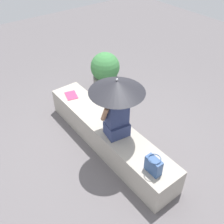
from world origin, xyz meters
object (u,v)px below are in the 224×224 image
at_px(parasol, 117,86).
at_px(handbag_black, 153,165).
at_px(planter_near, 105,73).
at_px(person_seated, 117,115).
at_px(magazine, 71,95).

distance_m(parasol, handbag_black, 1.16).
bearing_deg(planter_near, handbag_black, -22.63).
xyz_separation_m(person_seated, handbag_black, (0.87, -0.07, -0.26)).
relative_size(magazine, planter_near, 0.30).
bearing_deg(handbag_black, person_seated, 175.19).
distance_m(magazine, planter_near, 1.04).
height_order(parasol, planter_near, parasol).
relative_size(person_seated, planter_near, 0.95).
xyz_separation_m(handbag_black, magazine, (-2.22, 0.04, -0.12)).
relative_size(handbag_black, planter_near, 0.28).
xyz_separation_m(person_seated, parasol, (0.01, -0.01, 0.51)).
distance_m(person_seated, magazine, 1.40).
height_order(parasol, handbag_black, parasol).
relative_size(parasol, magazine, 3.64).
distance_m(parasol, planter_near, 2.09).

